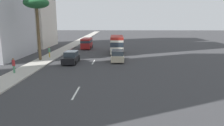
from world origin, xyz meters
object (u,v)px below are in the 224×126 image
at_px(car_second, 117,56).
at_px(pedestrian_near_lamp, 14,65).
at_px(minibus_fifth, 117,44).
at_px(pedestrian_by_tree, 49,51).
at_px(van_third, 87,43).
at_px(car_fourth, 71,58).
at_px(palm_tree, 36,5).

distance_m(car_second, pedestrian_near_lamp, 14.34).
height_order(minibus_fifth, pedestrian_by_tree, minibus_fifth).
distance_m(car_second, van_third, 15.40).
distance_m(car_fourth, palm_tree, 9.30).
xyz_separation_m(van_third, car_fourth, (-15.48, 0.01, -0.50)).
bearing_deg(palm_tree, car_fourth, -108.60).
height_order(van_third, palm_tree, palm_tree).
height_order(minibus_fifth, pedestrian_near_lamp, minibus_fifth).
bearing_deg(car_second, palm_tree, 89.44).
bearing_deg(minibus_fifth, pedestrian_near_lamp, 143.09).
relative_size(minibus_fifth, pedestrian_by_tree, 3.92).
distance_m(pedestrian_by_tree, palm_tree, 7.51).
distance_m(minibus_fifth, palm_tree, 15.46).
relative_size(car_second, palm_tree, 0.50).
bearing_deg(car_second, minibus_fifth, 0.72).
xyz_separation_m(pedestrian_by_tree, palm_tree, (-2.02, 0.77, 7.19)).
distance_m(minibus_fifth, pedestrian_near_lamp, 19.62).
height_order(van_third, pedestrian_by_tree, van_third).
relative_size(car_second, pedestrian_near_lamp, 2.69).
bearing_deg(car_second, pedestrian_by_tree, 79.13).
xyz_separation_m(van_third, pedestrian_by_tree, (-11.71, 4.43, -0.17)).
bearing_deg(pedestrian_by_tree, minibus_fifth, 63.85).
bearing_deg(car_fourth, van_third, 179.95).
bearing_deg(pedestrian_by_tree, palm_tree, -73.43).
height_order(car_fourth, pedestrian_by_tree, pedestrian_by_tree).
bearing_deg(minibus_fifth, pedestrian_by_tree, 116.44).
bearing_deg(pedestrian_near_lamp, van_third, 115.55).
bearing_deg(car_fourth, minibus_fifth, 144.42).
bearing_deg(van_third, car_fourth, -0.05).
height_order(van_third, car_fourth, van_third).
xyz_separation_m(van_third, minibus_fifth, (-6.22, -6.61, 0.46)).
distance_m(van_third, minibus_fifth, 9.09).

